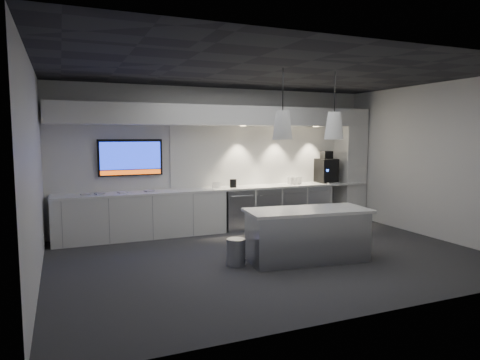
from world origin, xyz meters
name	(u,v)px	position (x,y,z in m)	size (l,w,h in m)	color
floor	(272,256)	(0.00, 0.00, 0.00)	(7.00, 7.00, 0.00)	#303032
ceiling	(274,72)	(0.00, 0.00, 3.00)	(7.00, 7.00, 0.00)	black
wall_back	(220,158)	(0.00, 2.50, 1.50)	(7.00, 7.00, 0.00)	silver
wall_front	(378,181)	(0.00, -2.50, 1.50)	(7.00, 7.00, 0.00)	silver
wall_left	(34,174)	(-3.50, 0.00, 1.50)	(7.00, 7.00, 0.00)	silver
wall_right	(434,161)	(3.50, 0.00, 1.50)	(7.00, 7.00, 0.00)	silver
back_counter	(225,189)	(0.00, 2.17, 0.88)	(6.80, 0.65, 0.04)	white
left_base_cabinets	(142,216)	(-1.75, 2.17, 0.43)	(3.30, 0.63, 0.86)	silver
fridge_unit_a	(236,209)	(0.25, 2.17, 0.42)	(0.60, 0.61, 0.85)	#989AA0
fridge_unit_b	(263,207)	(0.88, 2.17, 0.42)	(0.60, 0.61, 0.85)	#989AA0
fridge_unit_c	(288,205)	(1.51, 2.17, 0.42)	(0.60, 0.61, 0.85)	#989AA0
fridge_unit_d	(312,204)	(2.14, 2.17, 0.42)	(0.60, 0.61, 0.85)	#989AA0
backsplash	(270,155)	(1.20, 2.48, 1.55)	(4.60, 0.03, 1.30)	silver
soffit	(225,116)	(0.00, 2.20, 2.40)	(6.90, 0.60, 0.40)	silver
column	(350,165)	(3.20, 2.20, 1.30)	(0.55, 0.55, 2.60)	silver
wall_tv	(131,158)	(-1.90, 2.45, 1.56)	(1.25, 0.07, 0.72)	black
island	(307,235)	(0.41, -0.41, 0.42)	(2.04, 1.06, 0.83)	#989AA0
bin	(236,252)	(-0.73, -0.21, 0.21)	(0.29, 0.29, 0.41)	#989AA0
coffee_machine	(326,170)	(2.53, 2.20, 1.20)	(0.42, 0.58, 0.73)	black
sign_black	(233,183)	(0.15, 2.11, 0.99)	(0.14, 0.02, 0.18)	black
sign_white	(216,185)	(-0.22, 2.14, 0.97)	(0.18, 0.02, 0.14)	white
cup_cluster	(294,181)	(1.67, 2.18, 0.98)	(0.30, 0.19, 0.16)	silver
tray_a	(85,194)	(-2.78, 2.17, 0.91)	(0.16, 0.16, 0.03)	#ABABAB
tray_b	(100,194)	(-2.53, 2.14, 0.91)	(0.16, 0.16, 0.03)	#ABABAB
tray_c	(123,192)	(-2.11, 2.14, 0.91)	(0.16, 0.16, 0.03)	#ABABAB
tray_d	(149,191)	(-1.61, 2.16, 0.91)	(0.16, 0.16, 0.03)	#ABABAB
pendant_left	(283,125)	(-0.05, -0.41, 2.15)	(0.30, 0.30, 1.14)	silver
pendant_right	(334,126)	(0.88, -0.41, 2.15)	(0.30, 0.30, 1.14)	silver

